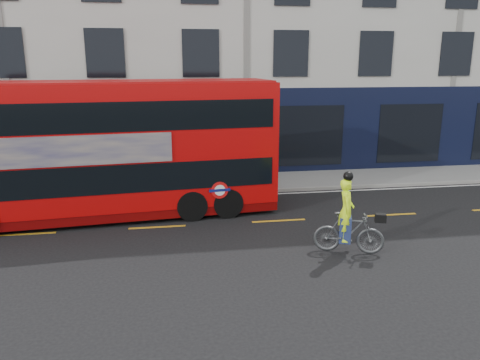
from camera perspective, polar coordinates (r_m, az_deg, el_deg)
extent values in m
plane|color=black|center=(14.34, 6.16, -6.92)|extent=(120.00, 120.00, 0.00)
cube|color=gray|center=(20.36, 1.44, -0.25)|extent=(60.00, 3.00, 0.12)
cube|color=gray|center=(18.94, 2.26, -1.36)|extent=(60.00, 0.12, 0.13)
cube|color=beige|center=(26.24, -1.16, 19.37)|extent=(50.00, 10.00, 15.00)
cube|color=black|center=(21.41, 0.76, 5.77)|extent=(50.00, 0.08, 4.00)
cube|color=silver|center=(18.67, 2.44, -1.78)|extent=(58.00, 0.10, 0.01)
cube|color=#B50707|center=(16.14, -16.08, 4.14)|extent=(11.43, 3.60, 4.04)
cube|color=#5A0303|center=(16.64, -15.57, -3.23)|extent=(11.43, 3.55, 0.31)
cube|color=black|center=(16.32, -15.86, 1.05)|extent=(10.99, 3.60, 0.92)
cube|color=black|center=(16.00, -16.34, 7.83)|extent=(10.99, 3.60, 0.92)
cube|color=#960A0B|center=(15.93, -16.59, 11.37)|extent=(11.20, 3.48, 0.08)
cube|color=black|center=(17.09, 3.37, 2.16)|extent=(0.26, 2.29, 0.92)
cube|color=black|center=(16.79, 3.47, 8.65)|extent=(0.26, 2.29, 0.92)
cube|color=tan|center=(14.91, -20.13, 3.33)|extent=(6.11, 0.62, 0.92)
cylinder|color=red|center=(15.48, -2.48, -1.25)|extent=(0.57, 0.07, 0.57)
cylinder|color=white|center=(15.48, -2.48, -1.26)|extent=(0.37, 0.05, 0.37)
cube|color=#0C1459|center=(15.47, -2.47, -1.26)|extent=(0.71, 0.09, 0.09)
cylinder|color=black|center=(16.91, -2.37, -1.71)|extent=(1.26, 2.69, 1.02)
cylinder|color=black|center=(16.71, -6.48, -1.98)|extent=(1.26, 2.69, 1.02)
imported|color=#494C4E|center=(13.29, 13.12, -6.28)|extent=(2.00, 1.16, 1.16)
imported|color=#CDFC17|center=(13.08, 12.83, -3.59)|extent=(0.60, 0.73, 1.73)
cube|color=black|center=(13.20, 16.76, -4.44)|extent=(0.35, 0.31, 0.23)
cube|color=navy|center=(13.26, 12.70, -5.87)|extent=(0.43, 0.48, 0.73)
sphere|color=black|center=(12.83, 13.06, 0.45)|extent=(0.27, 0.27, 0.27)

